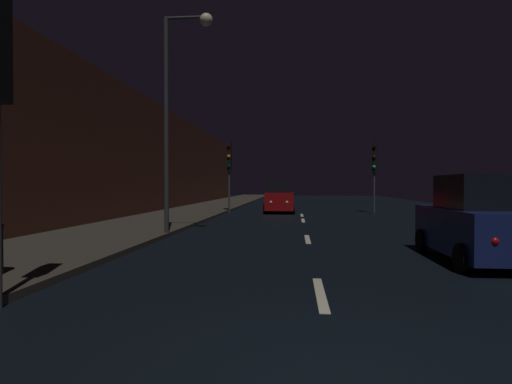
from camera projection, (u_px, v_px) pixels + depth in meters
The scene contains 9 objects.
ground at pixel (301, 212), 28.34m from camera, with size 26.24×84.00×0.02m, color black.
sidewalk_left at pixel (200, 210), 28.97m from camera, with size 4.40×84.00×0.15m, color #38332B.
building_facade_left at pixel (145, 157), 25.66m from camera, with size 0.80×63.00×7.00m, color #472319.
lane_centerline at pixel (305, 230), 16.69m from camera, with size 0.16×20.14×0.01m.
traffic_light_far_right at pixel (374, 162), 26.79m from camera, with size 0.38×0.48×4.51m.
traffic_light_far_left at pixel (229, 162), 27.03m from camera, with size 0.31×0.46×4.56m.
streetlamp_overhead at pixel (179, 91), 14.41m from camera, with size 1.70×0.44×7.62m.
car_approaching_headlights at pixel (280, 198), 27.35m from camera, with size 1.93×4.18×2.11m.
car_parked_right_near at pixel (477, 222), 9.85m from camera, with size 1.86×4.03×2.03m.
Camera 1 is at (-0.42, -3.97, 1.80)m, focal length 29.60 mm.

